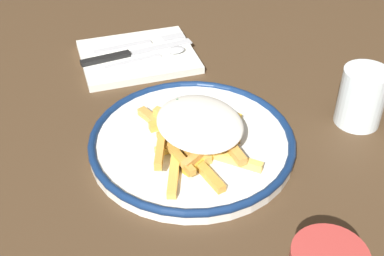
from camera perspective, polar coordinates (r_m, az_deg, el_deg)
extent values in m
plane|color=#45311E|center=(0.73, 0.00, -2.25)|extent=(2.60, 2.60, 0.00)
cylinder|color=silver|center=(0.73, 0.00, -1.75)|extent=(0.29, 0.29, 0.02)
torus|color=navy|center=(0.72, 0.00, -1.25)|extent=(0.30, 0.30, 0.01)
cube|color=gold|center=(0.77, 3.10, 1.84)|extent=(0.06, 0.05, 0.01)
cube|color=gold|center=(0.69, 4.14, -1.80)|extent=(0.08, 0.02, 0.01)
cube|color=gold|center=(0.67, -3.62, -2.64)|extent=(0.06, 0.03, 0.01)
cube|color=#D39246|center=(0.68, 1.56, -2.48)|extent=(0.05, 0.07, 0.01)
cube|color=gold|center=(0.69, 1.74, -3.16)|extent=(0.05, 0.08, 0.01)
cube|color=#EDC35B|center=(0.73, -1.91, -0.22)|extent=(0.07, 0.03, 0.01)
cube|color=gold|center=(0.66, -2.02, -4.92)|extent=(0.09, 0.04, 0.01)
cube|color=gold|center=(0.67, 1.32, -4.69)|extent=(0.09, 0.03, 0.01)
cube|color=#F0BC56|center=(0.68, 4.19, -3.38)|extent=(0.07, 0.07, 0.01)
cube|color=tan|center=(0.76, -0.66, 1.69)|extent=(0.04, 0.09, 0.01)
cube|color=gold|center=(0.68, -1.87, -2.78)|extent=(0.09, 0.03, 0.01)
cube|color=gold|center=(0.70, -0.18, -1.84)|extent=(0.09, 0.03, 0.01)
cube|color=#E9A853|center=(0.71, -0.33, -1.33)|extent=(0.07, 0.02, 0.01)
cube|color=gold|center=(0.74, 0.15, 1.35)|extent=(0.06, 0.05, 0.01)
cube|color=gold|center=(0.74, -3.68, 0.40)|extent=(0.09, 0.05, 0.01)
cube|color=gold|center=(0.74, -0.51, 0.09)|extent=(0.02, 0.07, 0.01)
cube|color=gold|center=(0.71, 0.12, -1.85)|extent=(0.05, 0.06, 0.01)
cube|color=#EFBF63|center=(0.71, 2.22, -0.29)|extent=(0.07, 0.03, 0.01)
cube|color=#F1C550|center=(0.70, -1.80, -2.02)|extent=(0.02, 0.06, 0.01)
cube|color=gold|center=(0.73, -1.23, 0.87)|extent=(0.08, 0.07, 0.01)
cube|color=gold|center=(0.75, -1.69, 0.87)|extent=(0.02, 0.09, 0.01)
cube|color=orange|center=(0.72, 1.98, -1.05)|extent=(0.04, 0.08, 0.01)
ellipsoid|color=white|center=(0.70, 0.86, 0.61)|extent=(0.15, 0.13, 0.02)
cube|color=#2C5A1B|center=(0.70, 0.01, 1.12)|extent=(0.00, 0.00, 0.00)
cube|color=#34642B|center=(0.69, -2.71, 0.61)|extent=(0.00, 0.00, 0.00)
cube|color=#276534|center=(0.74, -1.64, 3.20)|extent=(0.00, 0.00, 0.00)
cube|color=#34671E|center=(0.70, 1.00, 0.94)|extent=(0.00, 0.00, 0.00)
cube|color=#386520|center=(0.71, -1.09, 1.52)|extent=(0.00, 0.00, 0.00)
cube|color=#2D5829|center=(0.71, 2.22, 1.52)|extent=(0.00, 0.00, 0.00)
cube|color=silver|center=(0.94, -6.09, 8.00)|extent=(0.17, 0.21, 0.01)
cube|color=silver|center=(0.95, -7.82, 8.99)|extent=(0.02, 0.11, 0.00)
cube|color=silver|center=(0.98, -2.20, 10.14)|extent=(0.03, 0.05, 0.00)
cube|color=black|center=(0.92, -9.68, 7.73)|extent=(0.02, 0.09, 0.01)
cube|color=silver|center=(0.95, -3.54, 9.03)|extent=(0.03, 0.12, 0.00)
cube|color=silver|center=(0.91, -6.65, 7.42)|extent=(0.02, 0.10, 0.00)
ellipsoid|color=silver|center=(0.93, -1.77, 8.76)|extent=(0.03, 0.03, 0.01)
cylinder|color=silver|center=(0.80, 18.55, 3.32)|extent=(0.07, 0.07, 0.09)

